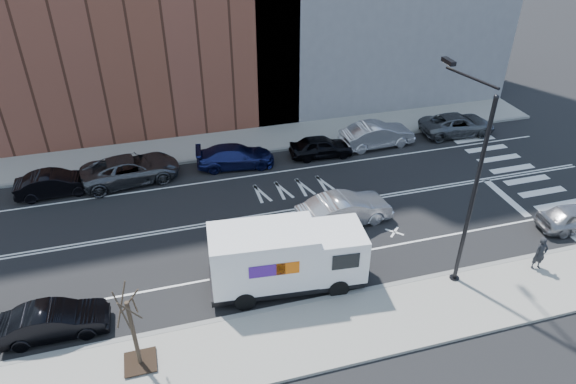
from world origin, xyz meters
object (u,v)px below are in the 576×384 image
far_parked_b (55,183)px  driving_sedan (344,210)px  pedestrian (540,253)px  fedex_van (286,257)px

far_parked_b → driving_sedan: 16.57m
far_parked_b → pedestrian: size_ratio=2.48×
fedex_van → driving_sedan: 5.74m
pedestrian → far_parked_b: bearing=152.5°
driving_sedan → fedex_van: bearing=125.4°
far_parked_b → pedestrian: pedestrian is taller
fedex_van → driving_sedan: bearing=46.8°
far_parked_b → pedestrian: bearing=-122.6°
far_parked_b → fedex_van: bearing=-137.7°
far_parked_b → driving_sedan: driving_sedan is taller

